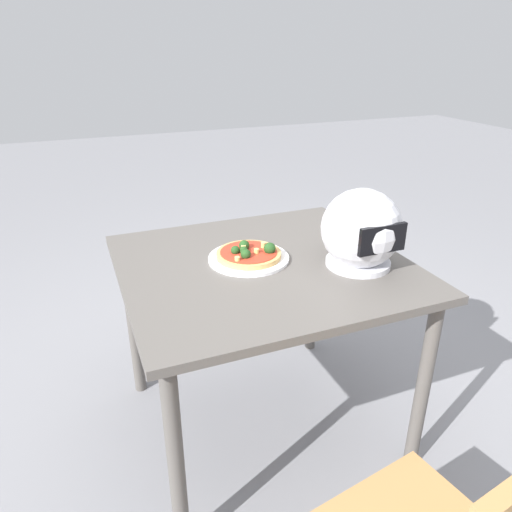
{
  "coord_description": "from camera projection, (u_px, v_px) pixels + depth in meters",
  "views": [
    {
      "loc": [
        0.6,
        1.43,
        1.49
      ],
      "look_at": [
        0.02,
        -0.02,
        0.77
      ],
      "focal_mm": 33.37,
      "sensor_mm": 36.0,
      "label": 1
    }
  ],
  "objects": [
    {
      "name": "ground_plane",
      "position": [
        262.0,
        422.0,
        2.03
      ],
      "size": [
        14.0,
        14.0,
        0.0
      ],
      "primitive_type": "plane",
      "color": "gray"
    },
    {
      "name": "dining_table",
      "position": [
        263.0,
        285.0,
        1.76
      ],
      "size": [
        1.01,
        0.94,
        0.75
      ],
      "color": "#5B5651",
      "rests_on": "ground"
    },
    {
      "name": "pizza_plate",
      "position": [
        249.0,
        258.0,
        1.74
      ],
      "size": [
        0.3,
        0.3,
        0.01
      ],
      "primitive_type": "cylinder",
      "color": "white",
      "rests_on": "dining_table"
    },
    {
      "name": "pizza",
      "position": [
        249.0,
        253.0,
        1.73
      ],
      "size": [
        0.24,
        0.24,
        0.06
      ],
      "color": "tan",
      "rests_on": "pizza_plate"
    },
    {
      "name": "motorcycle_helmet",
      "position": [
        361.0,
        230.0,
        1.64
      ],
      "size": [
        0.28,
        0.28,
        0.28
      ],
      "color": "silver",
      "rests_on": "dining_table"
    }
  ]
}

